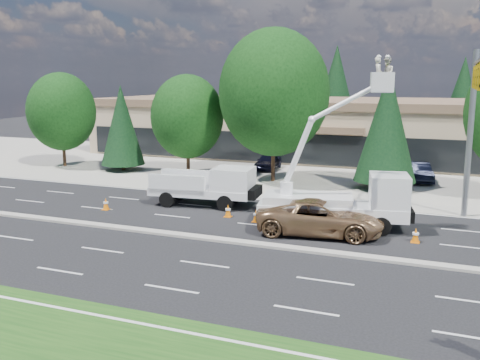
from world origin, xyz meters
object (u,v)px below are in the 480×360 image
at_px(bucket_truck, 347,192).
at_px(minivan, 320,217).
at_px(signal_mast, 474,108).
at_px(utility_pickup, 209,190).

height_order(bucket_truck, minivan, bucket_truck).
bearing_deg(bucket_truck, minivan, -133.74).
bearing_deg(bucket_truck, signal_mast, 13.94).
bearing_deg(bucket_truck, utility_pickup, 155.80).
bearing_deg(minivan, utility_pickup, 58.22).
height_order(utility_pickup, minivan, utility_pickup).
xyz_separation_m(bucket_truck, minivan, (-0.97, -1.54, -1.01)).
relative_size(utility_pickup, minivan, 1.04).
bearing_deg(utility_pickup, signal_mast, -3.25).
bearing_deg(signal_mast, minivan, -147.42).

